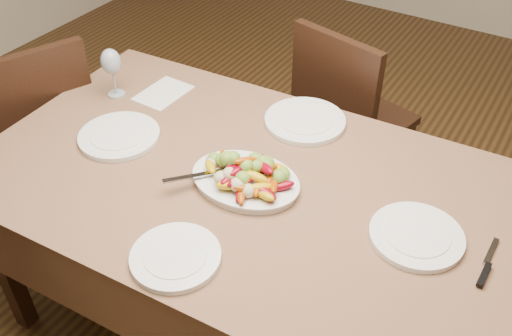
{
  "coord_description": "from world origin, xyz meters",
  "views": [
    {
      "loc": [
        0.93,
        -1.29,
        1.94
      ],
      "look_at": [
        0.21,
        -0.13,
        0.82
      ],
      "focal_mm": 40.0,
      "sensor_mm": 36.0,
      "label": 1
    }
  ],
  "objects_px": {
    "chair_far": "(356,119)",
    "plate_left": "(119,136)",
    "wine_glass": "(113,71)",
    "chair_left": "(39,134)",
    "plate_near": "(176,257)",
    "serving_platter": "(245,182)",
    "plate_right": "(416,236)",
    "dining_table": "(256,263)",
    "plate_far": "(305,121)"
  },
  "relations": [
    {
      "from": "wine_glass",
      "to": "chair_left",
      "type": "bearing_deg",
      "value": -166.38
    },
    {
      "from": "plate_left",
      "to": "wine_glass",
      "type": "distance_m",
      "value": 0.31
    },
    {
      "from": "plate_far",
      "to": "dining_table",
      "type": "bearing_deg",
      "value": -86.26
    },
    {
      "from": "chair_left",
      "to": "wine_glass",
      "type": "xyz_separation_m",
      "value": [
        0.42,
        0.1,
        0.39
      ]
    },
    {
      "from": "serving_platter",
      "to": "plate_near",
      "type": "xyz_separation_m",
      "value": [
        0.0,
        -0.36,
        -0.0
      ]
    },
    {
      "from": "serving_platter",
      "to": "plate_left",
      "type": "bearing_deg",
      "value": -177.52
    },
    {
      "from": "chair_far",
      "to": "serving_platter",
      "type": "relative_size",
      "value": 2.78
    },
    {
      "from": "plate_far",
      "to": "wine_glass",
      "type": "height_order",
      "value": "wine_glass"
    },
    {
      "from": "dining_table",
      "to": "chair_far",
      "type": "relative_size",
      "value": 1.94
    },
    {
      "from": "plate_left",
      "to": "plate_far",
      "type": "xyz_separation_m",
      "value": [
        0.51,
        0.42,
        0.0
      ]
    },
    {
      "from": "dining_table",
      "to": "chair_left",
      "type": "bearing_deg",
      "value": 176.96
    },
    {
      "from": "plate_near",
      "to": "plate_right",
      "type": "bearing_deg",
      "value": 38.39
    },
    {
      "from": "plate_far",
      "to": "chair_far",
      "type": "bearing_deg",
      "value": 89.6
    },
    {
      "from": "chair_far",
      "to": "plate_near",
      "type": "bearing_deg",
      "value": 103.37
    },
    {
      "from": "serving_platter",
      "to": "plate_right",
      "type": "bearing_deg",
      "value": 6.38
    },
    {
      "from": "dining_table",
      "to": "chair_far",
      "type": "distance_m",
      "value": 0.9
    },
    {
      "from": "dining_table",
      "to": "plate_right",
      "type": "bearing_deg",
      "value": 3.92
    },
    {
      "from": "chair_left",
      "to": "serving_platter",
      "type": "bearing_deg",
      "value": 108.56
    },
    {
      "from": "chair_far",
      "to": "serving_platter",
      "type": "distance_m",
      "value": 0.96
    },
    {
      "from": "chair_far",
      "to": "dining_table",
      "type": "bearing_deg",
      "value": 104.63
    },
    {
      "from": "chair_left",
      "to": "wine_glass",
      "type": "height_order",
      "value": "wine_glass"
    },
    {
      "from": "dining_table",
      "to": "plate_right",
      "type": "relative_size",
      "value": 6.9
    },
    {
      "from": "wine_glass",
      "to": "dining_table",
      "type": "bearing_deg",
      "value": -12.44
    },
    {
      "from": "dining_table",
      "to": "chair_left",
      "type": "height_order",
      "value": "chair_left"
    },
    {
      "from": "serving_platter",
      "to": "plate_left",
      "type": "height_order",
      "value": "serving_platter"
    },
    {
      "from": "dining_table",
      "to": "plate_left",
      "type": "height_order",
      "value": "plate_left"
    },
    {
      "from": "serving_platter",
      "to": "plate_far",
      "type": "height_order",
      "value": "serving_platter"
    },
    {
      "from": "chair_left",
      "to": "plate_right",
      "type": "height_order",
      "value": "chair_left"
    },
    {
      "from": "plate_near",
      "to": "chair_far",
      "type": "bearing_deg",
      "value": 90.09
    },
    {
      "from": "dining_table",
      "to": "chair_far",
      "type": "bearing_deg",
      "value": 91.35
    },
    {
      "from": "plate_far",
      "to": "plate_near",
      "type": "xyz_separation_m",
      "value": [
        0.01,
        -0.76,
        0.0
      ]
    },
    {
      "from": "plate_left",
      "to": "wine_glass",
      "type": "bearing_deg",
      "value": 134.38
    },
    {
      "from": "chair_far",
      "to": "plate_left",
      "type": "height_order",
      "value": "chair_far"
    },
    {
      "from": "serving_platter",
      "to": "plate_right",
      "type": "xyz_separation_m",
      "value": [
        0.54,
        0.06,
        -0.0
      ]
    },
    {
      "from": "serving_platter",
      "to": "plate_left",
      "type": "distance_m",
      "value": 0.51
    },
    {
      "from": "chair_far",
      "to": "wine_glass",
      "type": "bearing_deg",
      "value": 58.81
    },
    {
      "from": "dining_table",
      "to": "plate_far",
      "type": "height_order",
      "value": "plate_far"
    },
    {
      "from": "plate_far",
      "to": "plate_left",
      "type": "bearing_deg",
      "value": -140.16
    },
    {
      "from": "plate_far",
      "to": "wine_glass",
      "type": "xyz_separation_m",
      "value": [
        -0.71,
        -0.21,
        0.09
      ]
    },
    {
      "from": "plate_far",
      "to": "plate_near",
      "type": "distance_m",
      "value": 0.76
    },
    {
      "from": "chair_left",
      "to": "plate_far",
      "type": "bearing_deg",
      "value": 128.49
    },
    {
      "from": "dining_table",
      "to": "wine_glass",
      "type": "bearing_deg",
      "value": 167.56
    },
    {
      "from": "chair_left",
      "to": "dining_table",
      "type": "bearing_deg",
      "value": 109.88
    },
    {
      "from": "serving_platter",
      "to": "plate_right",
      "type": "height_order",
      "value": "serving_platter"
    },
    {
      "from": "plate_left",
      "to": "plate_right",
      "type": "xyz_separation_m",
      "value": [
        1.04,
        0.08,
        0.0
      ]
    },
    {
      "from": "chair_far",
      "to": "plate_near",
      "type": "height_order",
      "value": "chair_far"
    },
    {
      "from": "dining_table",
      "to": "plate_far",
      "type": "distance_m",
      "value": 0.54
    },
    {
      "from": "plate_right",
      "to": "plate_near",
      "type": "height_order",
      "value": "same"
    },
    {
      "from": "serving_platter",
      "to": "wine_glass",
      "type": "height_order",
      "value": "wine_glass"
    },
    {
      "from": "plate_left",
      "to": "serving_platter",
      "type": "bearing_deg",
      "value": 2.48
    }
  ]
}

